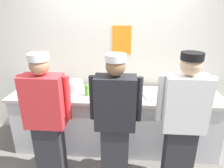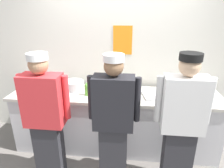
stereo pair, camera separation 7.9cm
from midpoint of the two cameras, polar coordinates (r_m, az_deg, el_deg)
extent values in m
plane|color=slate|center=(3.06, -0.46, -21.35)|extent=(9.00, 9.00, 0.00)
cube|color=silver|center=(3.16, 0.77, 9.60)|extent=(4.74, 0.10, 2.88)
cube|color=orange|center=(3.08, 2.08, 12.49)|extent=(0.29, 0.01, 0.43)
cube|color=silver|center=(3.09, 0.10, -10.86)|extent=(2.96, 0.63, 0.86)
cube|color=#B7B2A8|center=(2.88, 0.10, -3.17)|extent=(3.02, 0.69, 0.04)
cube|color=#2D2D33|center=(2.72, -18.05, -18.07)|extent=(0.32, 0.20, 0.78)
cube|color=red|center=(2.36, -19.91, -4.73)|extent=(0.45, 0.24, 0.61)
cylinder|color=red|center=(2.50, -25.12, -3.32)|extent=(0.07, 0.07, 0.52)
cylinder|color=red|center=(2.29, -13.63, -3.99)|extent=(0.07, 0.07, 0.52)
sphere|color=tan|center=(2.23, -21.22, 5.03)|extent=(0.21, 0.21, 0.21)
cylinder|color=white|center=(2.21, -21.52, 7.26)|extent=(0.22, 0.22, 0.07)
cube|color=#2D2D33|center=(2.57, -0.06, -19.47)|extent=(0.32, 0.20, 0.78)
cube|color=#232328|center=(2.19, -0.07, -5.44)|extent=(0.45, 0.24, 0.61)
cylinder|color=#232328|center=(2.25, -6.66, -4.02)|extent=(0.07, 0.07, 0.52)
cylinder|color=#232328|center=(2.21, 6.81, -4.47)|extent=(0.07, 0.07, 0.52)
sphere|color=#8C6647|center=(2.04, -0.07, 5.14)|extent=(0.21, 0.21, 0.21)
cylinder|color=white|center=(2.02, -0.07, 7.59)|extent=(0.22, 0.22, 0.07)
cube|color=#2D2D33|center=(2.63, 17.53, -19.38)|extent=(0.33, 0.20, 0.79)
cube|color=white|center=(2.25, 19.46, -5.36)|extent=(0.46, 0.24, 0.63)
cylinder|color=white|center=(2.22, 12.67, -4.12)|extent=(0.07, 0.07, 0.53)
cylinder|color=white|center=(2.36, 25.57, -4.24)|extent=(0.07, 0.07, 0.53)
sphere|color=tan|center=(2.11, 20.84, 5.10)|extent=(0.21, 0.21, 0.21)
cylinder|color=black|center=(2.09, 21.15, 7.50)|extent=(0.22, 0.22, 0.07)
cylinder|color=white|center=(2.76, 1.37, -3.69)|extent=(0.24, 0.24, 0.01)
cylinder|color=white|center=(2.75, 1.38, -3.46)|extent=(0.24, 0.24, 0.01)
cylinder|color=white|center=(2.75, 1.38, -3.23)|extent=(0.24, 0.24, 0.01)
cylinder|color=white|center=(2.74, 1.38, -3.00)|extent=(0.24, 0.24, 0.01)
cylinder|color=white|center=(2.74, 1.38, -2.77)|extent=(0.24, 0.24, 0.01)
cylinder|color=white|center=(2.73, 1.39, -2.54)|extent=(0.24, 0.24, 0.01)
cylinder|color=white|center=(2.73, 1.39, -2.31)|extent=(0.24, 0.24, 0.01)
cylinder|color=white|center=(3.01, -19.03, -2.72)|extent=(0.23, 0.23, 0.01)
cylinder|color=white|center=(3.01, -19.06, -2.51)|extent=(0.23, 0.23, 0.01)
cylinder|color=white|center=(3.00, -19.09, -2.30)|extent=(0.23, 0.23, 0.01)
cylinder|color=white|center=(3.00, -19.11, -2.09)|extent=(0.23, 0.23, 0.01)
cylinder|color=white|center=(2.99, -19.14, -1.88)|extent=(0.23, 0.23, 0.01)
cylinder|color=white|center=(2.99, -19.17, -1.67)|extent=(0.23, 0.23, 0.01)
cylinder|color=white|center=(2.98, -19.19, -1.45)|extent=(0.23, 0.23, 0.01)
cylinder|color=white|center=(2.98, -19.22, -1.24)|extent=(0.23, 0.23, 0.01)
cylinder|color=#B7BABF|center=(3.04, -11.82, -0.48)|extent=(0.30, 0.30, 0.14)
cube|color=#B7BABF|center=(2.89, 13.30, -2.95)|extent=(0.57, 0.40, 0.02)
cylinder|color=#56A333|center=(2.87, -0.59, -1.02)|extent=(0.06, 0.06, 0.17)
cone|color=#56A333|center=(2.83, -0.60, 0.87)|extent=(0.05, 0.05, 0.04)
cylinder|color=#56A333|center=(2.81, -8.07, -1.83)|extent=(0.06, 0.06, 0.16)
cone|color=#56A333|center=(2.78, -8.17, -0.01)|extent=(0.05, 0.05, 0.04)
cylinder|color=white|center=(3.10, 22.27, -2.13)|extent=(0.09, 0.09, 0.05)
cylinder|color=gold|center=(3.09, 22.32, -1.82)|extent=(0.07, 0.07, 0.01)
cylinder|color=white|center=(2.79, -5.98, -3.24)|extent=(0.08, 0.08, 0.04)
cylinder|color=#5B932D|center=(2.78, -5.99, -3.00)|extent=(0.07, 0.07, 0.01)
cylinder|color=white|center=(3.19, -21.05, -1.31)|extent=(0.11, 0.11, 0.05)
cylinder|color=gold|center=(3.18, -21.09, -1.01)|extent=(0.09, 0.09, 0.01)
cube|color=#B7BABF|center=(2.94, 24.07, -4.08)|extent=(0.19, 0.03, 0.01)
cube|color=black|center=(2.89, 21.56, -4.00)|extent=(0.09, 0.03, 0.02)
camera|label=1|loc=(0.04, -90.81, -0.31)|focal=31.74mm
camera|label=2|loc=(0.04, 89.19, 0.31)|focal=31.74mm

